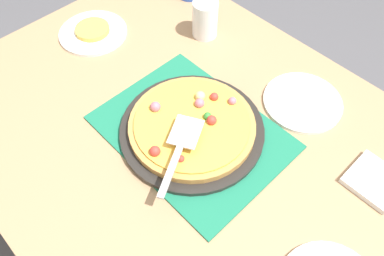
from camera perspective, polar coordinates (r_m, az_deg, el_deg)
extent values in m
plane|color=#4C4C51|center=(1.68, 0.00, -15.71)|extent=(8.00, 8.00, 0.00)
cube|color=#9E7A56|center=(1.02, 0.00, -1.16)|extent=(1.40, 1.00, 0.03)
cube|color=#9E7A56|center=(1.82, -4.08, 11.98)|extent=(0.07, 0.07, 0.72)
cube|color=#196B4C|center=(1.01, 0.00, -0.57)|extent=(0.48, 0.36, 0.01)
cylinder|color=black|center=(1.00, 0.00, -0.24)|extent=(0.38, 0.38, 0.01)
cylinder|color=#B78442|center=(0.98, 0.00, 0.34)|extent=(0.33, 0.33, 0.02)
cylinder|color=gold|center=(0.97, 0.00, 0.80)|extent=(0.30, 0.30, 0.01)
sphere|color=#B76675|center=(1.00, -5.52, 3.19)|extent=(0.03, 0.03, 0.03)
sphere|color=#B76675|center=(1.01, 6.09, 4.07)|extent=(0.02, 0.02, 0.02)
sphere|color=#338433|center=(0.98, 2.37, 1.78)|extent=(0.02, 0.02, 0.02)
sphere|color=red|center=(1.02, 3.37, 4.72)|extent=(0.02, 0.02, 0.02)
sphere|color=#B76675|center=(1.00, 1.16, 3.74)|extent=(0.03, 0.03, 0.03)
sphere|color=red|center=(0.92, -5.59, -3.49)|extent=(0.03, 0.03, 0.03)
sphere|color=red|center=(0.97, 2.97, 1.17)|extent=(0.03, 0.03, 0.03)
sphere|color=#E5CC7F|center=(1.02, 1.25, 4.81)|extent=(0.03, 0.03, 0.03)
sphere|color=red|center=(0.90, -1.69, -4.64)|extent=(0.02, 0.02, 0.02)
sphere|color=#338433|center=(0.94, -1.94, -0.83)|extent=(0.03, 0.03, 0.03)
cylinder|color=white|center=(1.32, -14.63, 13.70)|extent=(0.22, 0.22, 0.01)
cylinder|color=white|center=(1.11, 16.29, 3.79)|extent=(0.22, 0.22, 0.01)
cylinder|color=#EAB747|center=(1.31, -14.75, 14.13)|extent=(0.11, 0.11, 0.02)
cylinder|color=white|center=(1.24, 1.98, 16.06)|extent=(0.08, 0.08, 0.12)
cube|color=silver|center=(0.92, -0.91, -0.56)|extent=(0.10, 0.11, 0.00)
cube|color=#B2B2B7|center=(0.86, -3.24, -6.50)|extent=(0.08, 0.13, 0.01)
cube|color=white|center=(1.02, 25.73, -7.16)|extent=(0.12, 0.12, 0.02)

